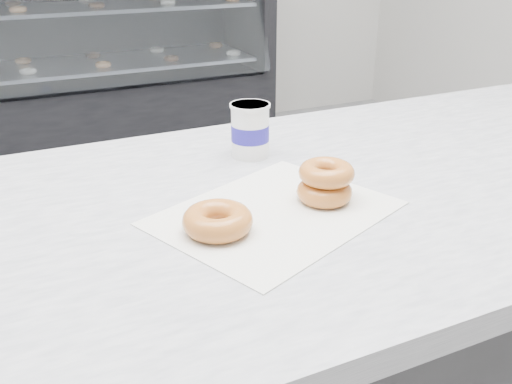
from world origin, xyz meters
TOP-DOWN VIEW (x-y plane):
  - ground at (0.00, 0.00)m, footprint 5.00×5.00m
  - display_case at (0.00, 2.12)m, footprint 2.40×0.74m
  - wax_paper at (-0.04, -0.66)m, footprint 0.41×0.37m
  - donut_single at (-0.14, -0.68)m, footprint 0.11×0.11m
  - donut_stack at (0.05, -0.65)m, footprint 0.12×0.12m
  - coffee_cup at (0.03, -0.42)m, footprint 0.08×0.08m

SIDE VIEW (x-z plane):
  - ground at x=0.00m, z-range 0.00..0.00m
  - display_case at x=0.00m, z-range -0.13..1.12m
  - wax_paper at x=-0.04m, z-range 0.90..0.90m
  - donut_single at x=-0.14m, z-range 0.90..0.94m
  - donut_stack at x=0.05m, z-range 0.90..0.96m
  - coffee_cup at x=0.03m, z-range 0.90..1.00m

